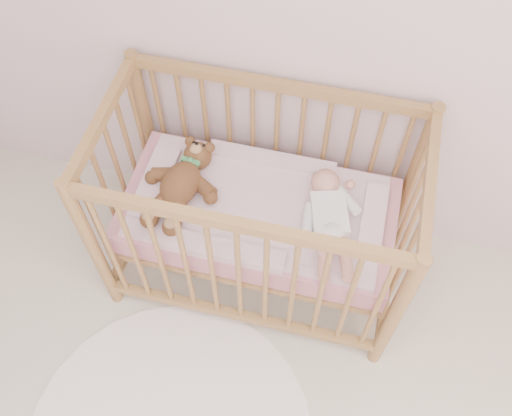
% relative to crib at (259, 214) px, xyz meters
% --- Properties ---
extents(wall_back, '(4.00, 0.02, 2.70)m').
position_rel_crib_xyz_m(wall_back, '(0.21, 0.40, 0.85)').
color(wall_back, silver).
rests_on(wall_back, floor).
extents(crib, '(1.36, 0.76, 1.00)m').
position_rel_crib_xyz_m(crib, '(0.00, 0.00, 0.00)').
color(crib, '#A68146').
rests_on(crib, floor).
extents(mattress, '(1.22, 0.62, 0.13)m').
position_rel_crib_xyz_m(mattress, '(0.00, 0.00, -0.01)').
color(mattress, pink).
rests_on(mattress, crib).
extents(blanket, '(1.10, 0.58, 0.06)m').
position_rel_crib_xyz_m(blanket, '(0.00, 0.00, 0.06)').
color(blanket, pink).
rests_on(blanket, mattress).
extents(baby, '(0.42, 0.62, 0.14)m').
position_rel_crib_xyz_m(baby, '(0.31, -0.02, 0.14)').
color(baby, white).
rests_on(baby, blanket).
extents(teddy_bear, '(0.43, 0.56, 0.14)m').
position_rel_crib_xyz_m(teddy_bear, '(-0.35, -0.02, 0.15)').
color(teddy_bear, brown).
rests_on(teddy_bear, blanket).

